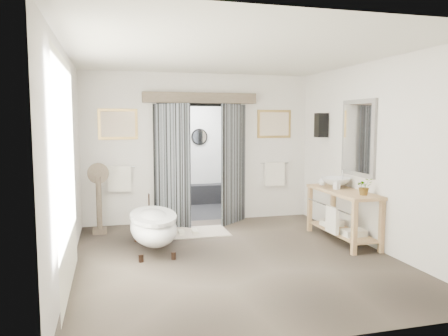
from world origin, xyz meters
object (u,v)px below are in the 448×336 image
(vanity, at_px, (342,211))
(rug, at_px, (194,232))
(clawfoot_tub, at_px, (153,226))
(basin, at_px, (336,183))

(vanity, relative_size, rug, 1.33)
(vanity, height_order, rug, vanity)
(rug, bearing_deg, clawfoot_tub, -132.30)
(rug, xyz_separation_m, basin, (2.30, -0.86, 0.93))
(clawfoot_tub, distance_m, vanity, 3.06)
(rug, relative_size, basin, 2.42)
(vanity, bearing_deg, basin, 80.74)
(clawfoot_tub, relative_size, basin, 3.14)
(basin, bearing_deg, rug, 160.59)
(clawfoot_tub, distance_m, basin, 3.15)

